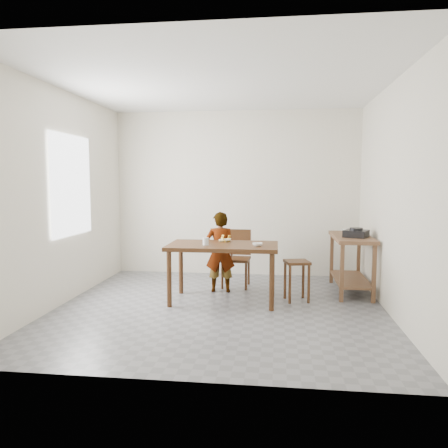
# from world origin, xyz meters

# --- Properties ---
(floor) EXTENTS (4.00, 4.00, 0.04)m
(floor) POSITION_xyz_m (0.00, 0.00, -0.02)
(floor) COLOR slate
(floor) RESTS_ON ground
(ceiling) EXTENTS (4.00, 4.00, 0.04)m
(ceiling) POSITION_xyz_m (0.00, 0.00, 2.72)
(ceiling) COLOR white
(ceiling) RESTS_ON wall_back
(wall_back) EXTENTS (4.00, 0.04, 2.70)m
(wall_back) POSITION_xyz_m (0.00, 2.02, 1.35)
(wall_back) COLOR silver
(wall_back) RESTS_ON ground
(wall_front) EXTENTS (4.00, 0.04, 2.70)m
(wall_front) POSITION_xyz_m (0.00, -2.02, 1.35)
(wall_front) COLOR silver
(wall_front) RESTS_ON ground
(wall_left) EXTENTS (0.04, 4.00, 2.70)m
(wall_left) POSITION_xyz_m (-2.02, 0.00, 1.35)
(wall_left) COLOR silver
(wall_left) RESTS_ON ground
(wall_right) EXTENTS (0.04, 4.00, 2.70)m
(wall_right) POSITION_xyz_m (2.02, 0.00, 1.35)
(wall_right) COLOR silver
(wall_right) RESTS_ON ground
(window_pane) EXTENTS (0.02, 1.10, 1.30)m
(window_pane) POSITION_xyz_m (-1.97, 0.20, 1.50)
(window_pane) COLOR white
(window_pane) RESTS_ON wall_left
(dining_table) EXTENTS (1.40, 0.80, 0.75)m
(dining_table) POSITION_xyz_m (0.00, 0.30, 0.38)
(dining_table) COLOR #412512
(dining_table) RESTS_ON floor
(prep_counter) EXTENTS (0.50, 1.20, 0.80)m
(prep_counter) POSITION_xyz_m (1.72, 1.00, 0.40)
(prep_counter) COLOR brown
(prep_counter) RESTS_ON floor
(child) EXTENTS (0.44, 0.31, 1.13)m
(child) POSITION_xyz_m (-0.10, 0.80, 0.57)
(child) COLOR white
(child) RESTS_ON floor
(dining_chair) EXTENTS (0.42, 0.42, 0.83)m
(dining_chair) POSITION_xyz_m (0.09, 1.10, 0.42)
(dining_chair) COLOR #412512
(dining_chair) RESTS_ON floor
(stool) EXTENTS (0.36, 0.36, 0.53)m
(stool) POSITION_xyz_m (0.95, 0.44, 0.26)
(stool) COLOR #412512
(stool) RESTS_ON floor
(glass_tumbler) EXTENTS (0.09, 0.09, 0.09)m
(glass_tumbler) POSITION_xyz_m (-0.21, 0.20, 0.80)
(glass_tumbler) COLOR white
(glass_tumbler) RESTS_ON dining_table
(small_bowl) EXTENTS (0.15, 0.15, 0.04)m
(small_bowl) POSITION_xyz_m (0.45, 0.19, 0.77)
(small_bowl) COLOR white
(small_bowl) RESTS_ON dining_table
(banana) EXTENTS (0.20, 0.16, 0.06)m
(banana) POSITION_xyz_m (0.00, 0.50, 0.78)
(banana) COLOR #F9EA41
(banana) RESTS_ON dining_table
(serving_bowl) EXTENTS (0.22, 0.22, 0.05)m
(serving_bowl) POSITION_xyz_m (1.73, 1.30, 0.83)
(serving_bowl) COLOR white
(serving_bowl) RESTS_ON prep_counter
(gas_burner) EXTENTS (0.39, 0.39, 0.10)m
(gas_burner) POSITION_xyz_m (1.75, 0.83, 0.85)
(gas_burner) COLOR black
(gas_burner) RESTS_ON prep_counter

